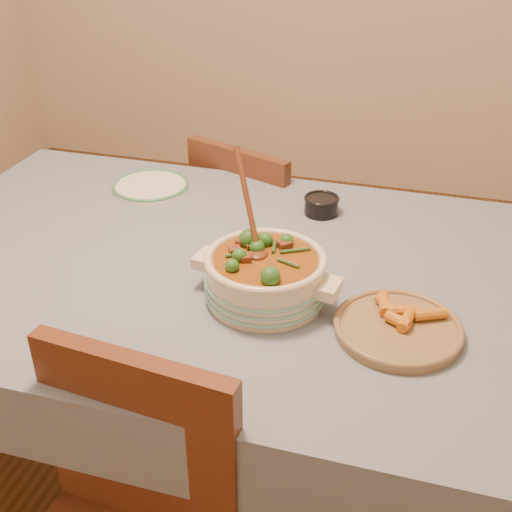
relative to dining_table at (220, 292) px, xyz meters
The scene contains 7 objects.
floor 0.66m from the dining_table, ahead, with size 4.50×4.50×0.00m, color #4B3115.
dining_table is the anchor object (origin of this frame).
stew_casserole 0.25m from the dining_table, 38.45° to the right, with size 0.34×0.30×0.32m.
white_plate 0.49m from the dining_table, 134.49° to the left, with size 0.23×0.23×0.02m.
condiment_bowl 0.40m from the dining_table, 59.60° to the left, with size 0.11×0.11×0.05m.
fried_plate 0.49m from the dining_table, 20.50° to the right, with size 0.27×0.27×0.04m.
chair_far 0.67m from the dining_table, 98.00° to the left, with size 0.50×0.50×0.83m.
Camera 1 is at (0.47, -1.27, 1.57)m, focal length 45.00 mm.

